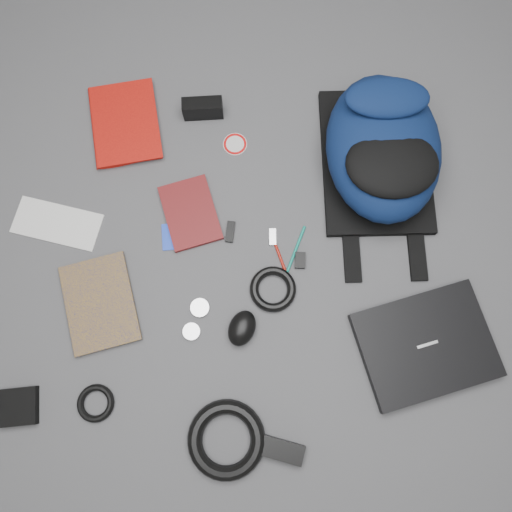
{
  "coord_description": "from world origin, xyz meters",
  "views": [
    {
      "loc": [
        -0.01,
        -0.31,
        1.3
      ],
      "look_at": [
        0.0,
        0.0,
        0.02
      ],
      "focal_mm": 35.0,
      "sensor_mm": 36.0,
      "label": 1
    }
  ],
  "objects_px": {
    "compact_camera": "(203,108)",
    "mouse": "(242,328)",
    "dvd_case": "(190,213)",
    "power_brick": "(281,450)",
    "textbook_red": "(92,129)",
    "pouch": "(19,407)",
    "backpack": "(383,148)",
    "laptop": "(425,345)",
    "comic_book": "(67,312)"
  },
  "relations": [
    {
      "from": "compact_camera",
      "to": "mouse",
      "type": "relative_size",
      "value": 1.19
    },
    {
      "from": "dvd_case",
      "to": "power_brick",
      "type": "relative_size",
      "value": 1.69
    },
    {
      "from": "mouse",
      "to": "power_brick",
      "type": "relative_size",
      "value": 0.83
    },
    {
      "from": "textbook_red",
      "to": "pouch",
      "type": "distance_m",
      "value": 0.77
    },
    {
      "from": "backpack",
      "to": "pouch",
      "type": "distance_m",
      "value": 1.14
    },
    {
      "from": "laptop",
      "to": "compact_camera",
      "type": "bearing_deg",
      "value": 115.09
    },
    {
      "from": "comic_book",
      "to": "compact_camera",
      "type": "xyz_separation_m",
      "value": [
        0.36,
        0.56,
        0.02
      ]
    },
    {
      "from": "compact_camera",
      "to": "mouse",
      "type": "distance_m",
      "value": 0.63
    },
    {
      "from": "dvd_case",
      "to": "power_brick",
      "type": "distance_m",
      "value": 0.65
    },
    {
      "from": "power_brick",
      "to": "pouch",
      "type": "bearing_deg",
      "value": -173.68
    },
    {
      "from": "laptop",
      "to": "power_brick",
      "type": "height_order",
      "value": "laptop"
    },
    {
      "from": "dvd_case",
      "to": "mouse",
      "type": "relative_size",
      "value": 2.02
    },
    {
      "from": "textbook_red",
      "to": "mouse",
      "type": "height_order",
      "value": "mouse"
    },
    {
      "from": "comic_book",
      "to": "dvd_case",
      "type": "bearing_deg",
      "value": 25.66
    },
    {
      "from": "mouse",
      "to": "pouch",
      "type": "distance_m",
      "value": 0.59
    },
    {
      "from": "backpack",
      "to": "mouse",
      "type": "height_order",
      "value": "backpack"
    },
    {
      "from": "mouse",
      "to": "laptop",
      "type": "bearing_deg",
      "value": 16.4
    },
    {
      "from": "pouch",
      "to": "mouse",
      "type": "bearing_deg",
      "value": 16.94
    },
    {
      "from": "textbook_red",
      "to": "dvd_case",
      "type": "bearing_deg",
      "value": -51.2
    },
    {
      "from": "textbook_red",
      "to": "comic_book",
      "type": "relative_size",
      "value": 1.04
    },
    {
      "from": "power_brick",
      "to": "dvd_case",
      "type": "bearing_deg",
      "value": 126.63
    },
    {
      "from": "mouse",
      "to": "power_brick",
      "type": "distance_m",
      "value": 0.31
    },
    {
      "from": "backpack",
      "to": "laptop",
      "type": "bearing_deg",
      "value": -80.35
    },
    {
      "from": "comic_book",
      "to": "mouse",
      "type": "height_order",
      "value": "mouse"
    },
    {
      "from": "laptop",
      "to": "textbook_red",
      "type": "bearing_deg",
      "value": 129.61
    },
    {
      "from": "pouch",
      "to": "comic_book",
      "type": "bearing_deg",
      "value": 65.27
    },
    {
      "from": "laptop",
      "to": "compact_camera",
      "type": "height_order",
      "value": "compact_camera"
    },
    {
      "from": "textbook_red",
      "to": "power_brick",
      "type": "relative_size",
      "value": 2.22
    },
    {
      "from": "dvd_case",
      "to": "compact_camera",
      "type": "xyz_separation_m",
      "value": [
        0.04,
        0.3,
        0.02
      ]
    },
    {
      "from": "laptop",
      "to": "compact_camera",
      "type": "distance_m",
      "value": 0.88
    },
    {
      "from": "textbook_red",
      "to": "backpack",
      "type": "bearing_deg",
      "value": -17.1
    },
    {
      "from": "backpack",
      "to": "laptop",
      "type": "relative_size",
      "value": 1.43
    },
    {
      "from": "backpack",
      "to": "pouch",
      "type": "bearing_deg",
      "value": -145.84
    },
    {
      "from": "backpack",
      "to": "mouse",
      "type": "xyz_separation_m",
      "value": [
        -0.39,
        -0.45,
        -0.07
      ]
    },
    {
      "from": "dvd_case",
      "to": "compact_camera",
      "type": "height_order",
      "value": "compact_camera"
    },
    {
      "from": "backpack",
      "to": "textbook_red",
      "type": "height_order",
      "value": "backpack"
    },
    {
      "from": "compact_camera",
      "to": "laptop",
      "type": "bearing_deg",
      "value": -51.97
    },
    {
      "from": "comic_book",
      "to": "mouse",
      "type": "relative_size",
      "value": 2.55
    },
    {
      "from": "backpack",
      "to": "mouse",
      "type": "distance_m",
      "value": 0.6
    },
    {
      "from": "textbook_red",
      "to": "compact_camera",
      "type": "xyz_separation_m",
      "value": [
        0.32,
        0.04,
        0.02
      ]
    },
    {
      "from": "backpack",
      "to": "dvd_case",
      "type": "xyz_separation_m",
      "value": [
        -0.52,
        -0.13,
        -0.09
      ]
    },
    {
      "from": "backpack",
      "to": "power_brick",
      "type": "height_order",
      "value": "backpack"
    },
    {
      "from": "comic_book",
      "to": "mouse",
      "type": "xyz_separation_m",
      "value": [
        0.46,
        -0.06,
        0.02
      ]
    },
    {
      "from": "power_brick",
      "to": "mouse",
      "type": "bearing_deg",
      "value": 123.21
    },
    {
      "from": "textbook_red",
      "to": "power_brick",
      "type": "bearing_deg",
      "value": -68.62
    },
    {
      "from": "comic_book",
      "to": "pouch",
      "type": "bearing_deg",
      "value": -127.77
    },
    {
      "from": "dvd_case",
      "to": "power_brick",
      "type": "bearing_deg",
      "value": -85.4
    },
    {
      "from": "dvd_case",
      "to": "power_brick",
      "type": "height_order",
      "value": "power_brick"
    },
    {
      "from": "pouch",
      "to": "backpack",
      "type": "bearing_deg",
      "value": 33.21
    },
    {
      "from": "laptop",
      "to": "dvd_case",
      "type": "xyz_separation_m",
      "value": [
        -0.6,
        0.38,
        -0.01
      ]
    }
  ]
}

